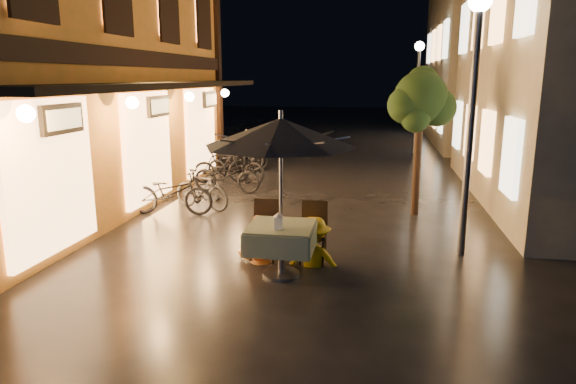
% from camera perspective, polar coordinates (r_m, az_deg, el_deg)
% --- Properties ---
extents(ground, '(90.00, 90.00, 0.00)m').
position_cam_1_polar(ground, '(7.35, -3.07, -10.74)').
color(ground, black).
rests_on(ground, ground).
extents(west_building, '(5.90, 11.40, 7.40)m').
position_cam_1_polar(west_building, '(12.84, -25.51, 15.02)').
color(west_building, gold).
rests_on(west_building, ground).
extents(east_building_far, '(7.30, 10.30, 7.30)m').
position_cam_1_polar(east_building_far, '(25.29, 24.13, 13.27)').
color(east_building_far, '#B8AF93').
rests_on(east_building_far, ground).
extents(street_tree, '(1.43, 1.20, 3.15)m').
position_cam_1_polar(street_tree, '(11.13, 14.59, 9.71)').
color(street_tree, black).
rests_on(street_tree, ground).
extents(streetlamp_near, '(0.36, 0.36, 4.23)m').
position_cam_1_polar(streetlamp_near, '(8.70, 20.00, 11.93)').
color(streetlamp_near, '#59595E').
rests_on(streetlamp_near, ground).
extents(streetlamp_far, '(0.36, 0.36, 4.23)m').
position_cam_1_polar(streetlamp_far, '(20.62, 14.24, 12.28)').
color(streetlamp_far, '#59595E').
rests_on(streetlamp_far, ground).
extents(cafe_table, '(0.99, 0.99, 0.78)m').
position_cam_1_polar(cafe_table, '(7.64, -0.77, -5.10)').
color(cafe_table, '#59595E').
rests_on(cafe_table, ground).
extents(patio_umbrella, '(2.24, 2.24, 2.46)m').
position_cam_1_polar(patio_umbrella, '(7.31, -0.81, 6.62)').
color(patio_umbrella, '#59595E').
rests_on(patio_umbrella, ground).
extents(cafe_chair_left, '(0.42, 0.42, 0.97)m').
position_cam_1_polar(cafe_chair_left, '(8.42, -2.53, -3.76)').
color(cafe_chair_left, black).
rests_on(cafe_chair_left, ground).
extents(cafe_chair_right, '(0.42, 0.42, 0.97)m').
position_cam_1_polar(cafe_chair_right, '(8.29, 2.89, -4.03)').
color(cafe_chair_right, black).
rests_on(cafe_chair_right, ground).
extents(table_lantern, '(0.16, 0.16, 0.25)m').
position_cam_1_polar(table_lantern, '(7.36, -1.06, -3.10)').
color(table_lantern, white).
rests_on(table_lantern, cafe_table).
extents(person_orange, '(0.75, 0.60, 1.47)m').
position_cam_1_polar(person_orange, '(8.24, -3.28, -2.71)').
color(person_orange, '#C96B22').
rests_on(person_orange, ground).
extents(person_yellow, '(0.99, 0.59, 1.50)m').
position_cam_1_polar(person_yellow, '(8.04, 2.88, -2.96)').
color(person_yellow, '#E9B207').
rests_on(person_yellow, ground).
extents(bicycle_0, '(1.89, 0.79, 0.97)m').
position_cam_1_polar(bicycle_0, '(11.33, -12.90, -0.07)').
color(bicycle_0, black).
rests_on(bicycle_0, ground).
extents(bicycle_1, '(1.55, 0.95, 0.90)m').
position_cam_1_polar(bicycle_1, '(11.63, -9.58, 0.24)').
color(bicycle_1, black).
rests_on(bicycle_1, ground).
extents(bicycle_2, '(1.77, 0.68, 0.92)m').
position_cam_1_polar(bicycle_2, '(13.28, -6.83, 1.91)').
color(bicycle_2, black).
rests_on(bicycle_2, ground).
extents(bicycle_3, '(1.64, 1.01, 0.96)m').
position_cam_1_polar(bicycle_3, '(14.53, -7.39, 2.89)').
color(bicycle_3, black).
rests_on(bicycle_3, ground).
extents(bicycle_4, '(1.90, 1.01, 0.95)m').
position_cam_1_polar(bicycle_4, '(14.59, -5.84, 2.95)').
color(bicycle_4, black).
rests_on(bicycle_4, ground).
extents(bicycle_5, '(1.82, 0.61, 1.08)m').
position_cam_1_polar(bicycle_5, '(16.38, -5.71, 4.24)').
color(bicycle_5, black).
rests_on(bicycle_5, ground).
extents(bicycle_6, '(1.74, 0.71, 0.90)m').
position_cam_1_polar(bicycle_6, '(16.63, -5.14, 4.07)').
color(bicycle_6, black).
rests_on(bicycle_6, ground).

